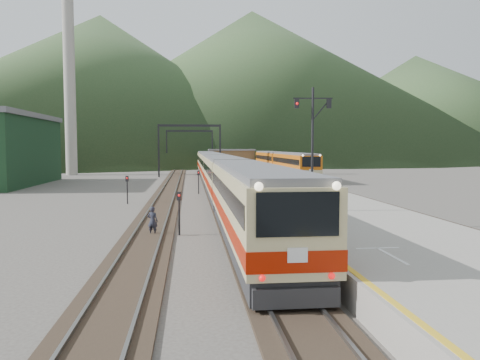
{
  "coord_description": "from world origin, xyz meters",
  "views": [
    {
      "loc": [
        -2.85,
        -16.65,
        4.63
      ],
      "look_at": [
        1.07,
        19.75,
        2.0
      ],
      "focal_mm": 35.0,
      "sensor_mm": 36.0,
      "label": 1
    }
  ],
  "objects": [
    {
      "name": "signal_mast",
      "position": [
        3.99,
        8.98,
        5.21
      ],
      "size": [
        2.2,
        0.36,
        6.9
      ],
      "color": "black",
      "rests_on": "platform"
    },
    {
      "name": "gantry_far",
      "position": [
        -2.85,
        80.0,
        5.59
      ],
      "size": [
        9.55,
        0.25,
        8.0
      ],
      "color": "black",
      "rests_on": "ground"
    },
    {
      "name": "ground",
      "position": [
        0.0,
        0.0,
        0.0
      ],
      "size": [
        400.0,
        400.0,
        0.0
      ],
      "primitive_type": "plane",
      "color": "#47423D",
      "rests_on": "ground"
    },
    {
      "name": "hill_c",
      "position": [
        110.0,
        210.0,
        25.0
      ],
      "size": [
        160.0,
        160.0,
        50.0
      ],
      "primitive_type": "cone",
      "color": "#2C4A26",
      "rests_on": "ground"
    },
    {
      "name": "track_main",
      "position": [
        0.0,
        40.0,
        0.07
      ],
      "size": [
        2.6,
        200.0,
        0.23
      ],
      "color": "black",
      "rests_on": "ground"
    },
    {
      "name": "main_train",
      "position": [
        0.0,
        33.12,
        1.91
      ],
      "size": [
        2.75,
        75.34,
        3.35
      ],
      "color": "tan",
      "rests_on": "track_main"
    },
    {
      "name": "gantry_near",
      "position": [
        -2.85,
        55.0,
        5.59
      ],
      "size": [
        9.55,
        0.25,
        8.0
      ],
      "color": "black",
      "rests_on": "ground"
    },
    {
      "name": "smokestack",
      "position": [
        -22.0,
        62.0,
        15.0
      ],
      "size": [
        1.8,
        1.8,
        30.0
      ],
      "primitive_type": "cylinder",
      "color": "#9E998E",
      "rests_on": "ground"
    },
    {
      "name": "hill_b",
      "position": [
        30.0,
        230.0,
        37.5
      ],
      "size": [
        220.0,
        220.0,
        75.0
      ],
      "primitive_type": "cone",
      "color": "#2C4A26",
      "rests_on": "ground"
    },
    {
      "name": "platform",
      "position": [
        5.6,
        38.0,
        0.5
      ],
      "size": [
        8.0,
        100.0,
        1.0
      ],
      "primitive_type": "cube",
      "color": "gray",
      "rests_on": "ground"
    },
    {
      "name": "worker",
      "position": [
        -4.79,
        7.79,
        0.76
      ],
      "size": [
        0.64,
        0.52,
        1.52
      ],
      "primitive_type": "imported",
      "rotation": [
        0.0,
        0.0,
        2.82
      ],
      "color": "#222533",
      "rests_on": "ground"
    },
    {
      "name": "short_signal_b",
      "position": [
        -2.0,
        28.95,
        1.46
      ],
      "size": [
        0.25,
        0.2,
        2.27
      ],
      "color": "black",
      "rests_on": "ground"
    },
    {
      "name": "hill_a",
      "position": [
        -40.0,
        190.0,
        30.0
      ],
      "size": [
        180.0,
        180.0,
        60.0
      ],
      "primitive_type": "cone",
      "color": "#2C4A26",
      "rests_on": "ground"
    },
    {
      "name": "short_signal_a",
      "position": [
        -3.41,
        7.75,
        1.46
      ],
      "size": [
        0.26,
        0.22,
        2.27
      ],
      "color": "black",
      "rests_on": "ground"
    },
    {
      "name": "short_signal_c",
      "position": [
        -7.86,
        21.54,
        1.46
      ],
      "size": [
        0.25,
        0.2,
        2.27
      ],
      "color": "black",
      "rests_on": "ground"
    },
    {
      "name": "track_second",
      "position": [
        11.5,
        40.0,
        0.07
      ],
      "size": [
        2.6,
        200.0,
        0.23
      ],
      "color": "black",
      "rests_on": "ground"
    },
    {
      "name": "track_far",
      "position": [
        -5.0,
        40.0,
        0.07
      ],
      "size": [
        2.6,
        200.0,
        0.23
      ],
      "color": "black",
      "rests_on": "ground"
    },
    {
      "name": "second_train",
      "position": [
        11.5,
        56.09,
        1.9
      ],
      "size": [
        2.73,
        37.21,
        3.33
      ],
      "color": "#B4540C",
      "rests_on": "track_second"
    },
    {
      "name": "station_shed",
      "position": [
        5.6,
        78.0,
        2.57
      ],
      "size": [
        9.4,
        4.4,
        3.1
      ],
      "color": "brown",
      "rests_on": "platform"
    }
  ]
}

